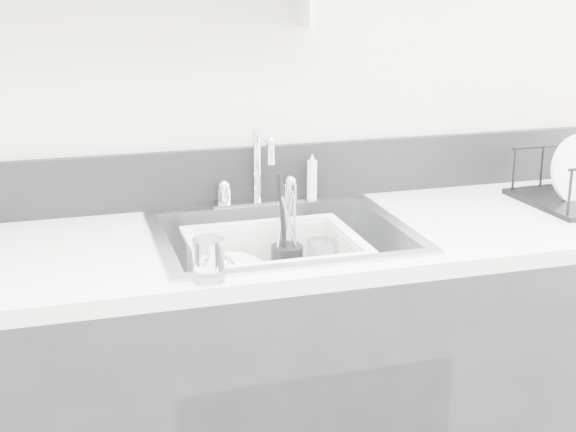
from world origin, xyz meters
name	(u,v)px	position (x,y,z in m)	size (l,w,h in m)	color
counter_run	(283,396)	(0.00, 1.19, 0.46)	(3.20, 0.62, 0.92)	black
backsplash	(254,175)	(0.00, 1.49, 1.00)	(3.20, 0.02, 0.16)	black
sink	(283,267)	(0.00, 1.19, 0.83)	(0.64, 0.52, 0.20)	silver
faucet	(258,186)	(0.00, 1.44, 0.98)	(0.26, 0.18, 0.23)	silver
side_sprayer	(312,178)	(0.16, 1.44, 0.99)	(0.03, 0.03, 0.14)	white
wash_tub	(275,270)	(-0.03, 1.16, 0.83)	(0.42, 0.34, 0.16)	white
plate_stack	(243,286)	(-0.11, 1.19, 0.79)	(0.23, 0.22, 0.09)	white
utensil_cup	(287,262)	(0.02, 1.23, 0.83)	(0.08, 0.08, 0.28)	black
ladle	(250,278)	(-0.09, 1.19, 0.81)	(0.29, 0.10, 0.08)	silver
tumbler_in_tub	(321,260)	(0.12, 1.23, 0.82)	(0.08, 0.08, 0.11)	white
tumbler_counter	(209,260)	(-0.24, 0.92, 0.97)	(0.07, 0.07, 0.09)	white
bowl_small	(327,286)	(0.10, 1.14, 0.79)	(0.12, 0.12, 0.04)	white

